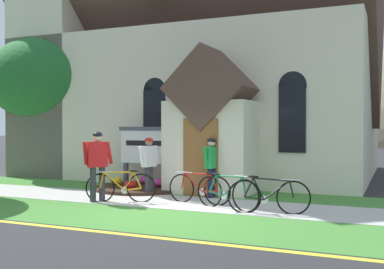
# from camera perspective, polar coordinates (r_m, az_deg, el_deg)

# --- Properties ---
(ground) EXTENTS (140.00, 140.00, 0.00)m
(ground) POSITION_cam_1_polar(r_m,az_deg,el_deg) (14.01, 3.71, -6.78)
(ground) COLOR #2B2B2D
(sidewalk_slab) EXTENTS (32.00, 2.01, 0.01)m
(sidewalk_slab) POSITION_cam_1_polar(r_m,az_deg,el_deg) (12.92, -10.38, -7.42)
(sidewalk_slab) COLOR #B7B5AD
(sidewalk_slab) RESTS_ON ground
(grass_verge) EXTENTS (32.00, 2.37, 0.01)m
(grass_verge) POSITION_cam_1_polar(r_m,az_deg,el_deg) (11.19, -16.73, -8.76)
(grass_verge) COLOR #427F33
(grass_verge) RESTS_ON ground
(church_lawn) EXTENTS (24.00, 1.77, 0.01)m
(church_lawn) POSITION_cam_1_polar(r_m,az_deg,el_deg) (14.52, -6.18, -6.49)
(church_lawn) COLOR #427F33
(church_lawn) RESTS_ON ground
(curb_paint_stripe) EXTENTS (28.00, 0.16, 0.01)m
(curb_paint_stripe) POSITION_cam_1_polar(r_m,az_deg,el_deg) (10.23, -21.65, -9.72)
(curb_paint_stripe) COLOR yellow
(curb_paint_stripe) RESTS_ON ground
(church_building) EXTENTS (13.09, 11.78, 14.10)m
(church_building) POSITION_cam_1_polar(r_m,az_deg,el_deg) (19.78, 1.09, 9.79)
(church_building) COLOR beige
(church_building) RESTS_ON ground
(church_sign) EXTENTS (2.13, 0.24, 1.88)m
(church_sign) POSITION_cam_1_polar(r_m,az_deg,el_deg) (14.60, -5.25, -1.55)
(church_sign) COLOR #474C56
(church_sign) RESTS_ON ground
(flower_bed) EXTENTS (2.76, 2.76, 0.34)m
(flower_bed) POSITION_cam_1_polar(r_m,az_deg,el_deg) (14.31, -6.20, -6.32)
(flower_bed) COLOR #382319
(flower_bed) RESTS_ON ground
(bicycle_green) EXTENTS (1.72, 0.23, 0.80)m
(bicycle_green) POSITION_cam_1_polar(r_m,az_deg,el_deg) (11.64, 0.89, -6.51)
(bicycle_green) COLOR black
(bicycle_green) RESTS_ON ground
(bicycle_yellow) EXTENTS (1.74, 0.51, 0.84)m
(bicycle_yellow) POSITION_cam_1_polar(r_m,az_deg,el_deg) (10.44, 9.20, -7.32)
(bicycle_yellow) COLOR black
(bicycle_yellow) RESTS_ON ground
(bicycle_blue) EXTENTS (1.69, 0.57, 0.82)m
(bicycle_blue) POSITION_cam_1_polar(r_m,az_deg,el_deg) (10.92, 4.22, -6.96)
(bicycle_blue) COLOR black
(bicycle_blue) RESTS_ON ground
(bicycle_orange) EXTENTS (1.64, 0.71, 0.83)m
(bicycle_orange) POSITION_cam_1_polar(r_m,az_deg,el_deg) (11.99, -8.56, -6.26)
(bicycle_orange) COLOR black
(bicycle_orange) RESTS_ON ground
(cyclist_in_white_jersey) EXTENTS (0.27, 0.72, 1.58)m
(cyclist_in_white_jersey) POSITION_cam_1_polar(r_m,az_deg,el_deg) (12.53, 2.38, -3.49)
(cyclist_in_white_jersey) COLOR #191E38
(cyclist_in_white_jersey) RESTS_ON ground
(cyclist_in_green_jersey) EXTENTS (0.29, 0.72, 1.58)m
(cyclist_in_green_jersey) POSITION_cam_1_polar(r_m,az_deg,el_deg) (13.05, -5.21, -3.31)
(cyclist_in_green_jersey) COLOR #2D2D33
(cyclist_in_green_jersey) RESTS_ON ground
(cyclist_in_yellow_jersey) EXTENTS (0.53, 0.60, 1.76)m
(cyclist_in_yellow_jersey) POSITION_cam_1_polar(r_m,az_deg,el_deg) (12.06, -11.33, -3.05)
(cyclist_in_yellow_jersey) COLOR #2D2D33
(cyclist_in_yellow_jersey) RESTS_ON ground
(yard_deciduous_tree) EXTENTS (4.79, 4.79, 5.41)m
(yard_deciduous_tree) POSITION_cam_1_polar(r_m,az_deg,el_deg) (19.30, -16.61, 6.30)
(yard_deciduous_tree) COLOR #3D2D1E
(yard_deciduous_tree) RESTS_ON ground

